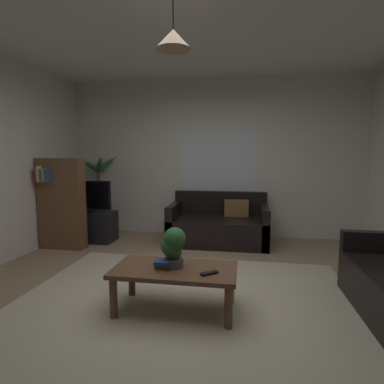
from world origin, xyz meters
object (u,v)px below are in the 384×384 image
object	(u,v)px
book_on_table_1	(163,265)
potted_palm_corner	(99,194)
book_on_table_0	(163,267)
remote_on_table_0	(209,273)
book_on_table_2	(162,262)
coffee_table	(175,274)
bookshelf_corner	(61,203)
pendant_lamp	(173,39)
potted_plant_on_table	(173,246)
tv_stand	(88,226)
tv	(87,196)
couch_under_window	(219,226)

from	to	relation	value
book_on_table_1	potted_palm_corner	world-z (taller)	potted_palm_corner
book_on_table_0	remote_on_table_0	xyz separation A→B (m)	(0.43, -0.09, 0.00)
book_on_table_2	coffee_table	bearing A→B (deg)	19.60
book_on_table_1	bookshelf_corner	world-z (taller)	bookshelf_corner
potted_palm_corner	pendant_lamp	world-z (taller)	pendant_lamp
book_on_table_0	coffee_table	bearing A→B (deg)	12.53
potted_palm_corner	bookshelf_corner	distance (m)	0.99
coffee_table	book_on_table_0	xyz separation A→B (m)	(-0.10, -0.02, 0.07)
potted_plant_on_table	book_on_table_2	bearing A→B (deg)	-150.02
bookshelf_corner	pendant_lamp	xyz separation A→B (m)	(2.16, -1.62, 1.71)
bookshelf_corner	tv_stand	bearing A→B (deg)	68.14
coffee_table	tv	xyz separation A→B (m)	(-1.97, 2.06, 0.42)
book_on_table_0	potted_palm_corner	xyz separation A→B (m)	(-1.91, 2.62, 0.33)
book_on_table_2	book_on_table_1	bearing A→B (deg)	78.44
couch_under_window	book_on_table_0	world-z (taller)	couch_under_window
tv_stand	book_on_table_1	bearing A→B (deg)	-48.46
book_on_table_2	potted_palm_corner	xyz separation A→B (m)	(-1.90, 2.63, 0.27)
book_on_table_2	bookshelf_corner	distance (m)	2.65
coffee_table	tv	bearing A→B (deg)	133.74
tv	pendant_lamp	distance (m)	3.29
book_on_table_0	bookshelf_corner	distance (m)	2.65
book_on_table_1	pendant_lamp	size ratio (longest dim) A/B	0.33
couch_under_window	tv	world-z (taller)	tv
coffee_table	book_on_table_2	distance (m)	0.17
book_on_table_0	pendant_lamp	size ratio (longest dim) A/B	0.32
book_on_table_2	potted_palm_corner	world-z (taller)	potted_palm_corner
potted_plant_on_table	tv_stand	distance (m)	2.87
couch_under_window	potted_plant_on_table	bearing A→B (deg)	-95.88
book_on_table_0	book_on_table_1	size ratio (longest dim) A/B	0.99
couch_under_window	potted_palm_corner	xyz separation A→B (m)	(-2.23, 0.27, 0.47)
couch_under_window	book_on_table_2	size ratio (longest dim) A/B	11.09
couch_under_window	book_on_table_1	bearing A→B (deg)	-97.85
coffee_table	pendant_lamp	bearing A→B (deg)	63.43
remote_on_table_0	pendant_lamp	distance (m)	2.03
tv	tv_stand	bearing A→B (deg)	90.00
book_on_table_1	potted_palm_corner	bearing A→B (deg)	126.03
book_on_table_0	tv	world-z (taller)	tv
remote_on_table_0	bookshelf_corner	distance (m)	3.04
bookshelf_corner	pendant_lamp	world-z (taller)	pendant_lamp
book_on_table_2	tv	bearing A→B (deg)	131.63
coffee_table	remote_on_table_0	bearing A→B (deg)	-18.28
remote_on_table_0	tv_stand	xyz separation A→B (m)	(-2.30, 2.19, -0.17)
tv	pendant_lamp	bearing A→B (deg)	-46.26
bookshelf_corner	book_on_table_1	bearing A→B (deg)	-38.72
potted_plant_on_table	potted_palm_corner	bearing A→B (deg)	127.66
book_on_table_1	tv	world-z (taller)	tv
couch_under_window	tv_stand	world-z (taller)	couch_under_window
tv_stand	bookshelf_corner	bearing A→B (deg)	-111.86
couch_under_window	bookshelf_corner	xyz separation A→B (m)	(-2.38, -0.71, 0.44)
coffee_table	couch_under_window	bearing A→B (deg)	84.59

